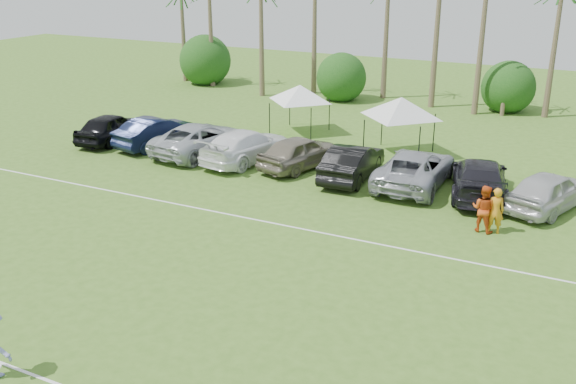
% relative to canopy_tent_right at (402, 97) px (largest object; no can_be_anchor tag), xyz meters
% --- Properties ---
extents(field_lines, '(80.00, 12.10, 0.01)m').
position_rel_canopy_tent_right_xyz_m(field_lines, '(-2.35, -17.75, -3.27)').
color(field_lines, white).
rests_on(field_lines, ground).
extents(palm_tree_4, '(2.40, 2.40, 8.90)m').
position_rel_canopy_tent_right_xyz_m(palm_tree_4, '(-6.35, 12.25, 4.20)').
color(palm_tree_4, brown).
rests_on(palm_tree_4, ground).
extents(bush_tree_0, '(4.00, 4.00, 4.00)m').
position_rel_canopy_tent_right_xyz_m(bush_tree_0, '(-21.35, 13.25, -1.48)').
color(bush_tree_0, brown).
rests_on(bush_tree_0, ground).
extents(bush_tree_1, '(4.00, 4.00, 4.00)m').
position_rel_canopy_tent_right_xyz_m(bush_tree_1, '(-8.35, 13.25, -1.48)').
color(bush_tree_1, brown).
rests_on(bush_tree_1, ground).
extents(bush_tree_2, '(4.00, 4.00, 4.00)m').
position_rel_canopy_tent_right_xyz_m(bush_tree_2, '(3.65, 13.25, -1.48)').
color(bush_tree_2, brown).
rests_on(bush_tree_2, ground).
extents(sideline_player_a, '(0.80, 0.62, 1.93)m').
position_rel_canopy_tent_right_xyz_m(sideline_player_a, '(6.64, -8.65, -2.31)').
color(sideline_player_a, orange).
rests_on(sideline_player_a, ground).
extents(sideline_player_b, '(1.06, 0.89, 1.96)m').
position_rel_canopy_tent_right_xyz_m(sideline_player_b, '(6.19, -8.69, -2.30)').
color(sideline_player_b, '#D14B17').
rests_on(sideline_player_b, ground).
extents(canopy_tent_left, '(4.34, 4.34, 3.51)m').
position_rel_canopy_tent_right_xyz_m(canopy_tent_left, '(-7.04, 1.92, -0.27)').
color(canopy_tent_left, black).
rests_on(canopy_tent_left, ground).
extents(canopy_tent_right, '(4.72, 4.72, 3.83)m').
position_rel_canopy_tent_right_xyz_m(canopy_tent_right, '(0.00, 0.00, 0.00)').
color(canopy_tent_right, black).
rests_on(canopy_tent_right, ground).
extents(parked_car_0, '(2.44, 5.25, 1.74)m').
position_rel_canopy_tent_right_xyz_m(parked_car_0, '(-16.20, -5.02, -2.40)').
color(parked_car_0, black).
rests_on(parked_car_0, ground).
extents(parked_car_1, '(2.90, 5.56, 1.74)m').
position_rel_canopy_tent_right_xyz_m(parked_car_1, '(-13.13, -4.61, -2.40)').
color(parked_car_1, '#101732').
rests_on(parked_car_1, ground).
extents(parked_car_2, '(3.54, 6.54, 1.74)m').
position_rel_canopy_tent_right_xyz_m(parked_car_2, '(-10.07, -4.72, -2.40)').
color(parked_car_2, '#AEB3B8').
rests_on(parked_car_2, ground).
extents(parked_car_3, '(3.43, 6.33, 1.74)m').
position_rel_canopy_tent_right_xyz_m(parked_car_3, '(-7.01, -4.79, -2.40)').
color(parked_car_3, white).
rests_on(parked_car_3, ground).
extents(parked_car_4, '(3.37, 5.48, 1.74)m').
position_rel_canopy_tent_right_xyz_m(parked_car_4, '(-3.94, -4.54, -2.40)').
color(parked_car_4, gray).
rests_on(parked_car_4, ground).
extents(parked_car_5, '(2.06, 5.36, 1.74)m').
position_rel_canopy_tent_right_xyz_m(parked_car_5, '(-0.88, -4.96, -2.40)').
color(parked_car_5, black).
rests_on(parked_car_5, ground).
extents(parked_car_6, '(2.98, 6.31, 1.74)m').
position_rel_canopy_tent_right_xyz_m(parked_car_6, '(2.18, -4.53, -2.40)').
color(parked_car_6, '#9C9EA6').
rests_on(parked_car_6, ground).
extents(parked_car_7, '(3.59, 6.37, 1.74)m').
position_rel_canopy_tent_right_xyz_m(parked_car_7, '(5.25, -4.54, -2.40)').
color(parked_car_7, black).
rests_on(parked_car_7, ground).
extents(parked_car_8, '(3.73, 5.51, 1.74)m').
position_rel_canopy_tent_right_xyz_m(parked_car_8, '(8.31, -4.98, -2.40)').
color(parked_car_8, '#BCBCBC').
rests_on(parked_car_8, ground).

